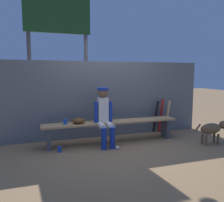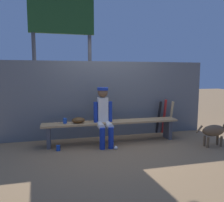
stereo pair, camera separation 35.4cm
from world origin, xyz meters
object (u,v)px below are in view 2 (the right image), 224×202
at_px(bat_aluminum_red, 164,116).
at_px(baseball, 116,148).
at_px(scoreboard, 64,32).
at_px(dog, 216,131).
at_px(bat_aluminum_black, 159,117).
at_px(dugout_bench, 112,126).
at_px(baseball_glove, 78,120).
at_px(cup_on_bench, 65,121).
at_px(bat_wood_natural, 171,117).
at_px(player_seated, 104,114).
at_px(cup_on_ground, 58,148).

relative_size(bat_aluminum_red, baseball, 11.93).
distance_m(scoreboard, dog, 4.38).
bearing_deg(dog, baseball, 172.31).
xyz_separation_m(bat_aluminum_black, scoreboard, (-2.27, 1.04, 2.19)).
bearing_deg(dugout_bench, bat_aluminum_black, 18.55).
bearing_deg(scoreboard, dugout_bench, -57.80).
bearing_deg(baseball_glove, dog, -15.16).
distance_m(baseball_glove, cup_on_bench, 0.28).
relative_size(baseball, cup_on_bench, 0.67).
bearing_deg(bat_wood_natural, player_seated, -164.69).
distance_m(cup_on_ground, dog, 3.28).
bearing_deg(bat_wood_natural, cup_on_bench, -172.18).
relative_size(baseball_glove, cup_on_ground, 2.55).
bearing_deg(bat_aluminum_black, cup_on_ground, -164.20).
height_order(baseball, cup_on_ground, cup_on_ground).
relative_size(dugout_bench, baseball_glove, 10.76).
height_order(baseball_glove, baseball, baseball_glove).
distance_m(player_seated, bat_aluminum_red, 1.79).
bearing_deg(baseball, bat_wood_natural, 27.34).
bearing_deg(cup_on_ground, baseball_glove, 31.17).
height_order(cup_on_ground, dog, dog).
height_order(cup_on_ground, cup_on_bench, cup_on_bench).
height_order(cup_on_bench, dog, cup_on_bench).
bearing_deg(cup_on_ground, bat_aluminum_black, 15.80).
bearing_deg(baseball_glove, bat_aluminum_black, 12.20).
bearing_deg(cup_on_ground, bat_aluminum_red, 14.65).
bearing_deg(player_seated, cup_on_ground, -171.18).
height_order(dugout_bench, player_seated, player_seated).
distance_m(bat_aluminum_red, bat_wood_natural, 0.17).
bearing_deg(cup_on_bench, bat_aluminum_red, 9.14).
height_order(bat_aluminum_black, cup_on_ground, bat_aluminum_black).
distance_m(bat_aluminum_black, baseball, 1.70).
relative_size(dugout_bench, cup_on_bench, 27.40).
xyz_separation_m(player_seated, baseball_glove, (-0.53, 0.11, -0.13)).
height_order(bat_aluminum_red, dog, bat_aluminum_red).
bearing_deg(bat_aluminum_red, baseball_glove, -168.97).
bearing_deg(cup_on_bench, baseball_glove, -6.39).
relative_size(cup_on_ground, scoreboard, 0.03).
height_order(baseball, cup_on_bench, cup_on_bench).
distance_m(bat_wood_natural, dog, 1.23).
bearing_deg(player_seated, bat_aluminum_black, 19.94).
distance_m(player_seated, dog, 2.39).
relative_size(scoreboard, dog, 4.47).
xyz_separation_m(bat_wood_natural, cup_on_ground, (-2.82, -0.66, -0.36)).
distance_m(dugout_bench, bat_aluminum_black, 1.41).
distance_m(cup_on_bench, dog, 3.19).
height_order(baseball_glove, scoreboard, scoreboard).
bearing_deg(dog, cup_on_ground, 171.22).
relative_size(bat_aluminum_red, bat_wood_natural, 1.05).
bearing_deg(bat_aluminum_red, dugout_bench, -163.73).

